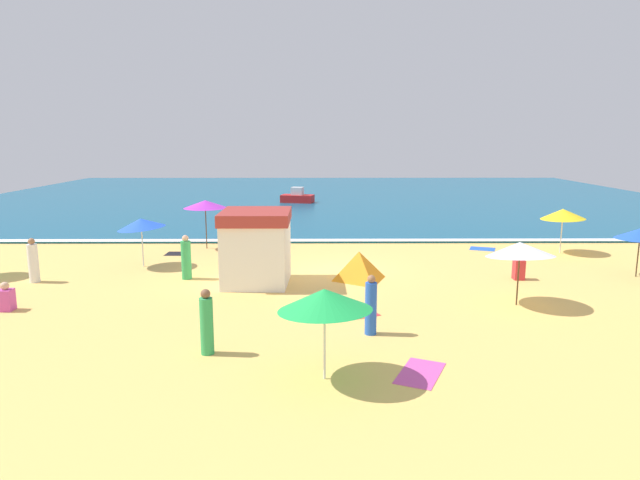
% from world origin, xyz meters
% --- Properties ---
extents(ground_plane, '(60.00, 60.00, 0.00)m').
position_xyz_m(ground_plane, '(0.00, 0.00, 0.00)').
color(ground_plane, '#EDBC60').
extents(ocean_water, '(60.00, 44.00, 0.10)m').
position_xyz_m(ocean_water, '(0.00, 28.00, 0.05)').
color(ocean_water, '#0F567A').
rests_on(ocean_water, ground_plane).
extents(wave_breaker_foam, '(57.00, 0.70, 0.01)m').
position_xyz_m(wave_breaker_foam, '(0.00, 6.30, 0.10)').
color(wave_breaker_foam, white).
rests_on(wave_breaker_foam, ocean_water).
extents(lifeguard_cabana, '(2.44, 2.73, 2.67)m').
position_xyz_m(lifeguard_cabana, '(-2.87, -1.66, 1.36)').
color(lifeguard_cabana, white).
rests_on(lifeguard_cabana, ground_plane).
extents(beach_umbrella_0, '(2.23, 2.21, 2.09)m').
position_xyz_m(beach_umbrella_0, '(-7.85, 0.99, 1.81)').
color(beach_umbrella_0, silver).
rests_on(beach_umbrella_0, ground_plane).
extents(beach_umbrella_4, '(2.89, 2.90, 2.12)m').
position_xyz_m(beach_umbrella_4, '(-0.52, -9.81, 1.82)').
color(beach_umbrella_4, silver).
rests_on(beach_umbrella_4, ground_plane).
extents(beach_umbrella_5, '(1.98, 1.96, 2.10)m').
position_xyz_m(beach_umbrella_5, '(10.54, 3.56, 1.82)').
color(beach_umbrella_5, silver).
rests_on(beach_umbrella_5, ground_plane).
extents(beach_umbrella_6, '(2.65, 2.68, 2.15)m').
position_xyz_m(beach_umbrella_6, '(5.68, -4.39, 1.81)').
color(beach_umbrella_6, '#4C3823').
rests_on(beach_umbrella_6, ground_plane).
extents(beach_umbrella_7, '(2.64, 2.64, 2.33)m').
position_xyz_m(beach_umbrella_7, '(-5.97, 4.76, 2.13)').
color(beach_umbrella_7, '#4C3823').
rests_on(beach_umbrella_7, ground_plane).
extents(beach_umbrella_8, '(2.38, 2.39, 1.89)m').
position_xyz_m(beach_umbrella_8, '(11.56, -0.81, 1.67)').
color(beach_umbrella_8, '#4C3823').
rests_on(beach_umbrella_8, ground_plane).
extents(beach_tent, '(2.08, 2.32, 1.06)m').
position_xyz_m(beach_tent, '(0.89, -1.11, 0.53)').
color(beach_tent, orange).
rests_on(beach_tent, ground_plane).
extents(beachgoer_0, '(0.49, 0.49, 1.68)m').
position_xyz_m(beachgoer_0, '(-5.59, -1.04, 0.78)').
color(beachgoer_0, green).
rests_on(beachgoer_0, ground_plane).
extents(beachgoer_1, '(0.38, 0.38, 0.96)m').
position_xyz_m(beachgoer_1, '(6.89, -1.20, 0.42)').
color(beachgoer_1, red).
rests_on(beachgoer_1, ground_plane).
extents(beachgoer_2, '(0.51, 0.51, 1.65)m').
position_xyz_m(beachgoer_2, '(-11.09, -1.47, 0.76)').
color(beachgoer_2, white).
rests_on(beachgoer_2, ground_plane).
extents(beachgoer_4, '(0.42, 0.42, 0.91)m').
position_xyz_m(beachgoer_4, '(-10.26, -4.86, 0.39)').
color(beachgoer_4, '#D84CA5').
rests_on(beachgoer_4, ground_plane).
extents(beachgoer_5, '(0.41, 0.41, 1.65)m').
position_xyz_m(beachgoer_5, '(0.77, -7.00, 0.78)').
color(beachgoer_5, blue).
rests_on(beachgoer_5, ground_plane).
extents(beachgoer_6, '(0.39, 0.39, 1.65)m').
position_xyz_m(beachgoer_6, '(-3.39, -8.36, 0.78)').
color(beachgoer_6, green).
rests_on(beachgoer_6, ground_plane).
extents(beach_towel_0, '(1.33, 1.49, 0.01)m').
position_xyz_m(beach_towel_0, '(0.58, -5.08, 0.01)').
color(beach_towel_0, red).
rests_on(beach_towel_0, ground_plane).
extents(beach_towel_1, '(1.39, 1.24, 0.01)m').
position_xyz_m(beach_towel_1, '(7.25, 4.51, 0.01)').
color(beach_towel_1, blue).
rests_on(beach_towel_1, ground_plane).
extents(beach_towel_2, '(1.42, 1.77, 0.01)m').
position_xyz_m(beach_towel_2, '(1.65, -9.55, 0.01)').
color(beach_towel_2, '#D84CA5').
rests_on(beach_towel_2, ground_plane).
extents(beach_towel_3, '(1.06, 0.92, 0.01)m').
position_xyz_m(beach_towel_3, '(-7.07, 3.50, 0.01)').
color(beach_towel_3, black).
rests_on(beach_towel_3, ground_plane).
extents(small_boat_0, '(2.77, 1.83, 1.22)m').
position_xyz_m(small_boat_0, '(-2.22, 22.86, 0.51)').
color(small_boat_0, red).
rests_on(small_boat_0, ocean_water).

